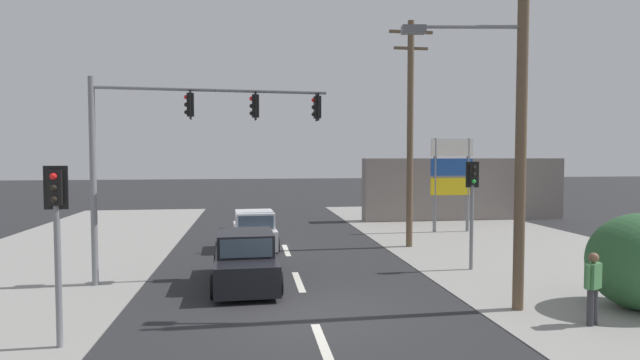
# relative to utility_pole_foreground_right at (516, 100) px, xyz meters

# --- Properties ---
(ground_plane) EXTENTS (140.00, 140.00, 0.00)m
(ground_plane) POSITION_rel_utility_pole_foreground_right_xyz_m (-4.87, 0.45, -5.08)
(ground_plane) COLOR #28282B
(lane_dash_near) EXTENTS (0.20, 2.40, 0.01)m
(lane_dash_near) POSITION_rel_utility_pole_foreground_right_xyz_m (-4.87, -1.55, -5.07)
(lane_dash_near) COLOR silver
(lane_dash_near) RESTS_ON ground
(lane_dash_mid) EXTENTS (0.20, 2.40, 0.01)m
(lane_dash_mid) POSITION_rel_utility_pole_foreground_right_xyz_m (-4.87, 3.45, -5.07)
(lane_dash_mid) COLOR silver
(lane_dash_mid) RESTS_ON ground
(lane_dash_far) EXTENTS (0.20, 2.40, 0.01)m
(lane_dash_far) POSITION_rel_utility_pole_foreground_right_xyz_m (-4.87, 8.45, -5.07)
(lane_dash_far) COLOR silver
(lane_dash_far) RESTS_ON ground
(kerb_right_verge) EXTENTS (10.00, 44.00, 0.02)m
(kerb_right_verge) POSITION_rel_utility_pole_foreground_right_xyz_m (4.13, 2.45, -5.07)
(kerb_right_verge) COLOR gray
(kerb_right_verge) RESTS_ON ground
(kerb_left_verge) EXTENTS (8.00, 40.00, 0.02)m
(kerb_left_verge) POSITION_rel_utility_pole_foreground_right_xyz_m (-13.37, 4.45, -5.07)
(kerb_left_verge) COLOR gray
(kerb_left_verge) RESTS_ON ground
(utility_pole_foreground_right) EXTENTS (3.77, 0.63, 9.44)m
(utility_pole_foreground_right) POSITION_rel_utility_pole_foreground_right_xyz_m (0.00, 0.00, 0.00)
(utility_pole_foreground_right) COLOR brown
(utility_pole_foreground_right) RESTS_ON ground
(utility_pole_midground_right) EXTENTS (1.80, 0.26, 9.18)m
(utility_pole_midground_right) POSITION_rel_utility_pole_foreground_right_xyz_m (0.18, 8.45, -0.25)
(utility_pole_midground_right) COLOR brown
(utility_pole_midground_right) RESTS_ON ground
(traffic_signal_mast) EXTENTS (6.88, 0.69, 6.00)m
(traffic_signal_mast) POSITION_rel_utility_pole_foreground_right_xyz_m (-8.34, 3.95, -0.72)
(traffic_signal_mast) COLOR slate
(traffic_signal_mast) RESTS_ON ground
(pedestal_signal_right_kerb) EXTENTS (0.44, 0.29, 3.56)m
(pedestal_signal_right_kerb) POSITION_rel_utility_pole_foreground_right_xyz_m (0.88, 4.16, -2.66)
(pedestal_signal_right_kerb) COLOR slate
(pedestal_signal_right_kerb) RESTS_ON ground
(pedestal_signal_left_kerb) EXTENTS (0.44, 0.29, 3.56)m
(pedestal_signal_left_kerb) POSITION_rel_utility_pole_foreground_right_xyz_m (-9.98, -1.02, -2.66)
(pedestal_signal_left_kerb) COLOR slate
(pedestal_signal_left_kerb) RESTS_ON ground
(shopping_plaza_sign) EXTENTS (2.10, 0.16, 4.60)m
(shopping_plaza_sign) POSITION_rel_utility_pole_foreground_right_xyz_m (3.48, 12.02, -2.10)
(shopping_plaza_sign) COLOR slate
(shopping_plaza_sign) RESTS_ON ground
(shopfront_wall_far) EXTENTS (12.00, 1.00, 3.60)m
(shopfront_wall_far) POSITION_rel_utility_pole_foreground_right_xyz_m (6.13, 16.45, -3.28)
(shopfront_wall_far) COLOR gray
(shopfront_wall_far) RESTS_ON ground
(sedan_crossing_left) EXTENTS (2.00, 4.29, 1.56)m
(sedan_crossing_left) POSITION_rel_utility_pole_foreground_right_xyz_m (-6.43, 3.34, -4.37)
(sedan_crossing_left) COLOR black
(sedan_crossing_left) RESTS_ON ground
(hatchback_kerbside_parked) EXTENTS (1.92, 3.71, 1.53)m
(hatchback_kerbside_parked) POSITION_rel_utility_pole_foreground_right_xyz_m (-6.12, 9.05, -4.38)
(hatchback_kerbside_parked) COLOR silver
(hatchback_kerbside_parked) RESTS_ON ground
(pedestrian_at_kerb) EXTENTS (0.50, 0.36, 1.63)m
(pedestrian_at_kerb) POSITION_rel_utility_pole_foreground_right_xyz_m (1.16, -1.30, -4.15)
(pedestrian_at_kerb) COLOR #333338
(pedestrian_at_kerb) RESTS_ON ground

